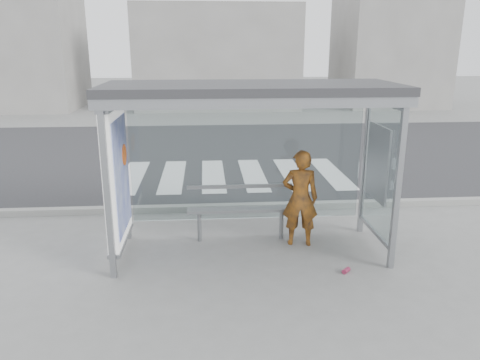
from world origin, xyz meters
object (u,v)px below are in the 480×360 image
soda_can (346,270)px  person (300,198)px  bench (241,209)px  bus_shelter (226,127)px

soda_can → person: bearing=114.6°
bench → soda_can: size_ratio=13.43×
person → soda_can: size_ratio=12.06×
soda_can → bench: bearing=137.2°
person → bench: person is taller
bench → soda_can: 2.00m
bus_shelter → person: bearing=8.5°
bus_shelter → soda_can: (1.68, -0.88, -1.95)m
person → soda_can: bearing=122.1°
bus_shelter → bench: bearing=59.9°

